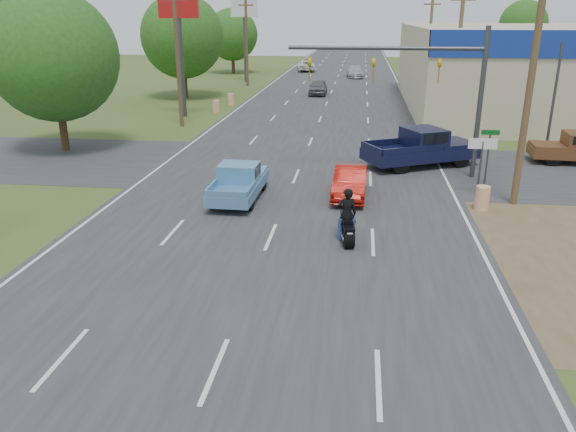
# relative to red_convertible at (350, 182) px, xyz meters

# --- Properties ---
(ground) EXTENTS (200.00, 200.00, 0.00)m
(ground) POSITION_rel_red_convertible_xyz_m (-2.68, -13.11, -0.65)
(ground) COLOR #3D4C1E
(ground) RESTS_ON ground
(main_road) EXTENTS (15.00, 180.00, 0.02)m
(main_road) POSITION_rel_red_convertible_xyz_m (-2.68, 26.89, -0.64)
(main_road) COLOR #2D2D30
(main_road) RESTS_ON ground
(cross_road) EXTENTS (120.00, 10.00, 0.02)m
(cross_road) POSITION_rel_red_convertible_xyz_m (-2.68, 4.89, -0.64)
(cross_road) COLOR #2D2D30
(cross_road) RESTS_ON ground
(dirt_verge) EXTENTS (8.00, 18.00, 0.01)m
(dirt_verge) POSITION_rel_red_convertible_xyz_m (8.32, -3.11, -0.64)
(dirt_verge) COLOR brown
(dirt_verge) RESTS_ON ground
(utility_pole_1) EXTENTS (2.00, 0.28, 10.00)m
(utility_pole_1) POSITION_rel_red_convertible_xyz_m (6.82, -0.11, 4.67)
(utility_pole_1) COLOR #4C3823
(utility_pole_1) RESTS_ON ground
(utility_pole_2) EXTENTS (2.00, 0.28, 10.00)m
(utility_pole_2) POSITION_rel_red_convertible_xyz_m (6.82, 17.89, 4.67)
(utility_pole_2) COLOR #4C3823
(utility_pole_2) RESTS_ON ground
(utility_pole_3) EXTENTS (2.00, 0.28, 10.00)m
(utility_pole_3) POSITION_rel_red_convertible_xyz_m (6.82, 35.89, 4.67)
(utility_pole_3) COLOR #4C3823
(utility_pole_3) RESTS_ON ground
(utility_pole_5) EXTENTS (2.00, 0.28, 10.00)m
(utility_pole_5) POSITION_rel_red_convertible_xyz_m (-12.18, 14.89, 4.67)
(utility_pole_5) COLOR #4C3823
(utility_pole_5) RESTS_ON ground
(utility_pole_6) EXTENTS (2.00, 0.28, 10.00)m
(utility_pole_6) POSITION_rel_red_convertible_xyz_m (-12.18, 38.89, 4.67)
(utility_pole_6) COLOR #4C3823
(utility_pole_6) RESTS_ON ground
(tree_0) EXTENTS (7.14, 7.14, 8.84)m
(tree_0) POSITION_rel_red_convertible_xyz_m (-16.68, 6.89, 4.61)
(tree_0) COLOR #422D19
(tree_0) RESTS_ON ground
(tree_1) EXTENTS (7.56, 7.56, 9.36)m
(tree_1) POSITION_rel_red_convertible_xyz_m (-16.18, 28.89, 4.92)
(tree_1) COLOR #422D19
(tree_1) RESTS_ON ground
(tree_2) EXTENTS (6.72, 6.72, 8.32)m
(tree_2) POSITION_rel_red_convertible_xyz_m (-16.88, 52.89, 4.30)
(tree_2) COLOR #422D19
(tree_2) RESTS_ON ground
(tree_5) EXTENTS (7.98, 7.98, 9.88)m
(tree_5) POSITION_rel_red_convertible_xyz_m (27.32, 81.89, 5.23)
(tree_5) COLOR #422D19
(tree_5) RESTS_ON ground
(tree_6) EXTENTS (8.82, 8.82, 10.92)m
(tree_6) POSITION_rel_red_convertible_xyz_m (-32.68, 81.89, 5.86)
(tree_6) COLOR #422D19
(tree_6) RESTS_ON ground
(barrel_0) EXTENTS (0.56, 0.56, 1.00)m
(barrel_0) POSITION_rel_red_convertible_xyz_m (5.32, -1.11, -0.15)
(barrel_0) COLOR orange
(barrel_0) RESTS_ON ground
(barrel_1) EXTENTS (0.56, 0.56, 1.00)m
(barrel_1) POSITION_rel_red_convertible_xyz_m (5.72, 7.39, -0.15)
(barrel_1) COLOR orange
(barrel_1) RESTS_ON ground
(barrel_2) EXTENTS (0.56, 0.56, 1.00)m
(barrel_2) POSITION_rel_red_convertible_xyz_m (-11.18, 20.89, -0.15)
(barrel_2) COLOR orange
(barrel_2) RESTS_ON ground
(barrel_3) EXTENTS (0.56, 0.56, 1.00)m
(barrel_3) POSITION_rel_red_convertible_xyz_m (-10.88, 24.89, -0.15)
(barrel_3) COLOR orange
(barrel_3) RESTS_ON ground
(pole_sign_left_near) EXTENTS (3.00, 0.35, 9.20)m
(pole_sign_left_near) POSITION_rel_red_convertible_xyz_m (-13.18, 18.89, 6.52)
(pole_sign_left_near) COLOR #3F3F44
(pole_sign_left_near) RESTS_ON ground
(pole_sign_left_far) EXTENTS (3.00, 0.35, 9.20)m
(pole_sign_left_far) POSITION_rel_red_convertible_xyz_m (-13.18, 42.89, 6.52)
(pole_sign_left_far) COLOR #3F3F44
(pole_sign_left_far) RESTS_ON ground
(lane_sign) EXTENTS (1.20, 0.08, 2.52)m
(lane_sign) POSITION_rel_red_convertible_xyz_m (5.52, 0.89, 1.25)
(lane_sign) COLOR #3F3F44
(lane_sign) RESTS_ON ground
(street_name_sign) EXTENTS (0.80, 0.08, 2.61)m
(street_name_sign) POSITION_rel_red_convertible_xyz_m (6.12, 2.39, 0.96)
(street_name_sign) COLOR #3F3F44
(street_name_sign) RESTS_ON ground
(signal_mast) EXTENTS (9.12, 0.40, 7.00)m
(signal_mast) POSITION_rel_red_convertible_xyz_m (3.15, 3.89, 4.15)
(signal_mast) COLOR #3F3F44
(signal_mast) RESTS_ON ground
(red_convertible) EXTENTS (1.51, 3.99, 1.30)m
(red_convertible) POSITION_rel_red_convertible_xyz_m (0.00, 0.00, 0.00)
(red_convertible) COLOR #930E06
(red_convertible) RESTS_ON ground
(motorcycle) EXTENTS (0.78, 2.22, 1.12)m
(motorcycle) POSITION_rel_red_convertible_xyz_m (-0.00, -5.16, -0.15)
(motorcycle) COLOR black
(motorcycle) RESTS_ON ground
(rider) EXTENTS (0.72, 0.54, 1.82)m
(rider) POSITION_rel_red_convertible_xyz_m (-0.01, -5.10, 0.26)
(rider) COLOR black
(rider) RESTS_ON ground
(blue_pickup) EXTENTS (1.85, 4.65, 1.53)m
(blue_pickup) POSITION_rel_red_convertible_xyz_m (-4.69, -0.83, 0.12)
(blue_pickup) COLOR black
(blue_pickup) RESTS_ON ground
(navy_pickup) EXTENTS (6.32, 4.77, 1.97)m
(navy_pickup) POSITION_rel_red_convertible_xyz_m (3.64, 5.79, 0.34)
(navy_pickup) COLOR black
(navy_pickup) RESTS_ON ground
(distant_car_grey) EXTENTS (1.79, 4.28, 1.45)m
(distant_car_grey) POSITION_rel_red_convertible_xyz_m (-3.89, 32.66, 0.07)
(distant_car_grey) COLOR #5B5A5F
(distant_car_grey) RESTS_ON ground
(distant_car_silver) EXTENTS (2.37, 4.87, 1.37)m
(distant_car_silver) POSITION_rel_red_convertible_xyz_m (-0.51, 49.25, 0.03)
(distant_car_silver) COLOR #B5B5BB
(distant_car_silver) RESTS_ON ground
(distant_car_white) EXTENTS (2.98, 5.35, 1.41)m
(distant_car_white) POSITION_rel_red_convertible_xyz_m (-7.40, 56.80, 0.06)
(distant_car_white) COLOR white
(distant_car_white) RESTS_ON ground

